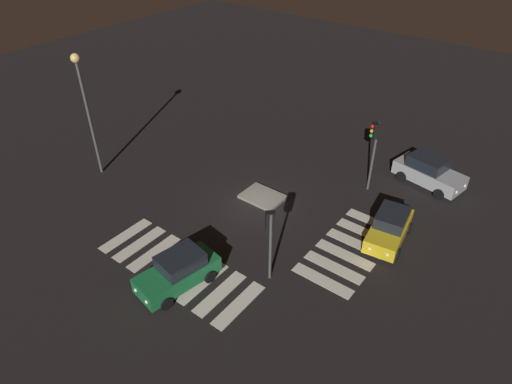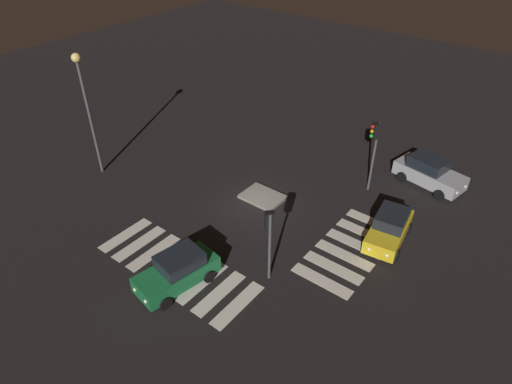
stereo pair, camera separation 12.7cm
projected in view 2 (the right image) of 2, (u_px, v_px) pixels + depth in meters
The scene contains 10 objects.
ground_plane at pixel (256, 206), 26.81m from camera, with size 80.00×80.00×0.00m, color black.
traffic_island at pixel (263, 197), 27.39m from camera, with size 2.51×1.89×0.18m.
car_silver at pixel (429, 172), 28.13m from camera, with size 4.56×2.66×1.89m.
car_yellow at pixel (389, 228), 23.78m from camera, with size 2.27×4.10×1.71m.
car_green at pixel (178, 271), 21.15m from camera, with size 2.42×4.23×1.76m.
traffic_light_north at pixel (374, 141), 26.17m from camera, with size 0.54×0.53×4.62m.
traffic_light_east at pixel (270, 229), 20.39m from camera, with size 0.54×0.54×3.92m.
street_lamp at pixel (85, 95), 26.86m from camera, with size 0.56×0.56×7.98m.
crosswalk_near at pixel (177, 267), 22.57m from camera, with size 8.75×3.20×0.02m.
crosswalk_side at pixel (350, 249), 23.64m from camera, with size 3.20×6.45×0.02m.
Camera 2 is at (13.16, -16.94, 16.10)m, focal length 31.27 mm.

